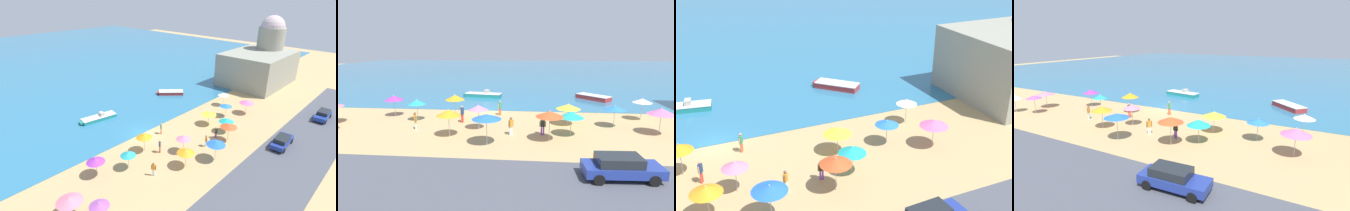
{
  "view_description": "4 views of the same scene",
  "coord_description": "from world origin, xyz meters",
  "views": [
    {
      "loc": [
        -21.44,
        -25.52,
        18.93
      ],
      "look_at": [
        6.61,
        1.08,
        2.03
      ],
      "focal_mm": 28.0,
      "sensor_mm": 36.0,
      "label": 1
    },
    {
      "loc": [
        5.1,
        -30.52,
        7.65
      ],
      "look_at": [
        2.9,
        -5.45,
        1.93
      ],
      "focal_mm": 28.0,
      "sensor_mm": 36.0,
      "label": 2
    },
    {
      "loc": [
        -2.62,
        -32.63,
        17.25
      ],
      "look_at": [
        11.4,
        -1.1,
        2.04
      ],
      "focal_mm": 45.0,
      "sensor_mm": 36.0,
      "label": 3
    },
    {
      "loc": [
        17.8,
        -28.46,
        9.14
      ],
      "look_at": [
        3.31,
        -1.36,
        1.2
      ],
      "focal_mm": 28.0,
      "sensor_mm": 36.0,
      "label": 4
    }
  ],
  "objects": [
    {
      "name": "ground_plane",
      "position": [
        0.0,
        0.0,
        0.0
      ],
      "size": [
        160.0,
        160.0,
        0.0
      ],
      "primitive_type": "plane",
      "color": "tan"
    },
    {
      "name": "sea",
      "position": [
        0.0,
        55.0,
        0.03
      ],
      "size": [
        150.0,
        110.0,
        0.05
      ],
      "primitive_type": "cube",
      "color": "teal",
      "rests_on": "ground_plane"
    },
    {
      "name": "coastal_road",
      "position": [
        0.0,
        -18.0,
        0.03
      ],
      "size": [
        80.0,
        8.0,
        0.06
      ],
      "primitive_type": "cube",
      "color": "#474A53",
      "rests_on": "ground_plane"
    },
    {
      "name": "beach_umbrella_0",
      "position": [
        -6.41,
        -4.99,
        2.0
      ],
      "size": [
        1.8,
        1.8,
        2.32
      ],
      "color": "#B2B2B7",
      "rests_on": "ground_plane"
    },
    {
      "name": "beach_umbrella_3",
      "position": [
        13.3,
        -5.57,
        1.93
      ],
      "size": [
        2.0,
        2.0,
        2.2
      ],
      "color": "#B2B2B7",
      "rests_on": "ground_plane"
    },
    {
      "name": "beach_umbrella_4",
      "position": [
        6.83,
        -10.01,
        2.33
      ],
      "size": [
        2.26,
        2.26,
        2.64
      ],
      "color": "#B2B2B7",
      "rests_on": "ground_plane"
    },
    {
      "name": "beach_umbrella_5",
      "position": [
        -2.76,
        -3.63,
        2.29
      ],
      "size": [
        2.03,
        2.03,
        2.63
      ],
      "color": "#B2B2B7",
      "rests_on": "ground_plane"
    },
    {
      "name": "beach_umbrella_6",
      "position": [
        -1.65,
        -9.55,
        2.13
      ],
      "size": [
        2.09,
        2.09,
        2.45
      ],
      "color": "#B2B2B7",
      "rests_on": "ground_plane"
    },
    {
      "name": "beach_umbrella_7",
      "position": [
        -9.67,
        -3.46,
        2.08
      ],
      "size": [
        2.05,
        2.05,
        2.41
      ],
      "color": "#B2B2B7",
      "rests_on": "ground_plane"
    },
    {
      "name": "beach_umbrella_9",
      "position": [
        0.51,
        -7.38,
        2.11
      ],
      "size": [
        1.86,
        1.86,
        2.41
      ],
      "color": "#B2B2B7",
      "rests_on": "ground_plane"
    },
    {
      "name": "beach_umbrella_10",
      "position": [
        8.78,
        -8.46,
        1.93
      ],
      "size": [
        2.13,
        2.13,
        2.28
      ],
      "color": "#B2B2B7",
      "rests_on": "ground_plane"
    },
    {
      "name": "beach_umbrella_11",
      "position": [
        16.9,
        -2.79,
        2.11
      ],
      "size": [
        1.9,
        1.9,
        2.4
      ],
      "color": "#B2B2B7",
      "rests_on": "ground_plane"
    },
    {
      "name": "beach_umbrella_12",
      "position": [
        16.61,
        -7.48,
        2.12
      ],
      "size": [
        2.35,
        2.35,
        2.46
      ],
      "color": "#B2B2B7",
      "rests_on": "ground_plane"
    },
    {
      "name": "beach_umbrella_13",
      "position": [
        8.99,
        -5.25,
        1.89
      ],
      "size": [
        2.33,
        2.33,
        2.19
      ],
      "color": "#B2B2B7",
      "rests_on": "ground_plane"
    },
    {
      "name": "beach_umbrella_14",
      "position": [
        1.9,
        -11.27,
        2.34
      ],
      "size": [
        2.3,
        2.3,
        2.61
      ],
      "color": "#B2B2B7",
      "rests_on": "ground_plane"
    },
    {
      "name": "bather_0",
      "position": [
        1.91,
        -2.02,
        0.95
      ],
      "size": [
        0.39,
        0.47,
        1.7
      ],
      "color": "#E65B32",
      "rests_on": "ground_plane"
    },
    {
      "name": "bather_1",
      "position": [
        -1.6,
        -5.28,
        1.0
      ],
      "size": [
        0.37,
        0.5,
        1.78
      ],
      "color": "#EC3F30",
      "rests_on": "ground_plane"
    },
    {
      "name": "bather_2",
      "position": [
        -5.31,
        -8.03,
        0.96
      ],
      "size": [
        0.37,
        0.5,
        1.71
      ],
      "color": "white",
      "rests_on": "ground_plane"
    },
    {
      "name": "bather_3",
      "position": [
        6.38,
        -8.38,
        0.9
      ],
      "size": [
        0.57,
        0.26,
        1.61
      ],
      "color": "purple",
      "rests_on": "ground_plane"
    },
    {
      "name": "bather_4",
      "position": [
        3.62,
        -8.69,
        0.92
      ],
      "size": [
        0.41,
        0.45,
        1.64
      ],
      "color": "white",
      "rests_on": "ground_plane"
    },
    {
      "name": "parked_car_0",
      "position": [
        10.53,
        -15.98,
        0.82
      ],
      "size": [
        4.55,
        1.96,
        1.44
      ],
      "color": "navy",
      "rests_on": "coastal_road"
    },
    {
      "name": "skiff_nearshore",
      "position": [
        14.42,
        7.76,
        0.39
      ],
      "size": [
        4.65,
        4.67,
        0.67
      ],
      "color": "#B52F2E",
      "rests_on": "sea"
    },
    {
      "name": "skiff_offshore",
      "position": [
        -1.82,
        8.37,
        0.38
      ],
      "size": [
        5.97,
        2.55,
        1.12
      ],
      "color": "teal",
      "rests_on": "sea"
    }
  ]
}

